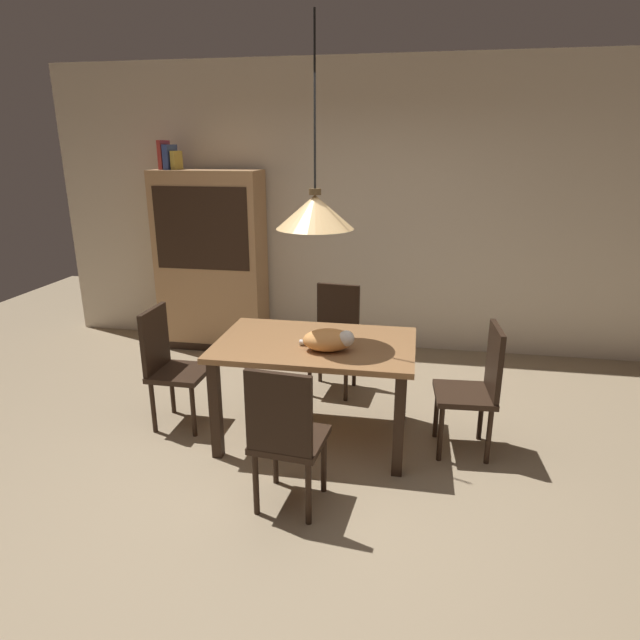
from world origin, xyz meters
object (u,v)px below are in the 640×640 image
cat_sleeping (329,340)px  book_blue_wide (170,157)px  chair_right_side (477,384)px  book_yellow_short (177,160)px  chair_left_side (169,362)px  chair_far_back (335,333)px  pendant_lamp (315,211)px  chair_near_front (285,434)px  book_red_tall (164,155)px  dining_table (315,355)px  hutch_bookcase (212,265)px

cat_sleeping → book_blue_wide: size_ratio=1.66×
chair_right_side → book_yellow_short: book_yellow_short is taller
chair_right_side → chair_left_side: size_ratio=1.00×
chair_far_back → cat_sleeping: (0.12, -1.03, 0.32)m
chair_right_side → book_yellow_short: bearing=148.8°
pendant_lamp → chair_right_side: bearing=0.2°
chair_far_back → chair_near_front: (-0.02, -1.76, 0.00)m
chair_near_front → book_red_tall: bearing=125.4°
chair_right_side → cat_sleeping: size_ratio=2.34×
chair_left_side → cat_sleeping: size_ratio=2.34×
chair_near_front → book_yellow_short: book_yellow_short is taller
chair_far_back → chair_right_side: size_ratio=1.00×
dining_table → book_red_tall: size_ratio=5.00×
dining_table → chair_right_side: size_ratio=1.51×
chair_right_side → pendant_lamp: bearing=-179.8°
chair_far_back → chair_near_front: same height
chair_right_side → hutch_bookcase: 3.12m
dining_table → chair_left_side: chair_left_side is taller
book_yellow_short → chair_right_side: bearing=-31.2°
chair_right_side → book_red_tall: (-3.00, 1.74, 1.48)m
dining_table → chair_far_back: size_ratio=1.51×
cat_sleeping → pendant_lamp: bearing=130.3°
chair_left_side → book_yellow_short: book_yellow_short is taller
book_red_tall → cat_sleeping: bearing=-43.5°
chair_far_back → chair_left_side: size_ratio=1.00×
chair_right_side → chair_far_back: bearing=142.1°
pendant_lamp → book_blue_wide: pendant_lamp is taller
cat_sleeping → book_blue_wide: 2.93m
chair_near_front → book_yellow_short: (-1.73, 2.62, 1.43)m
hutch_bookcase → pendant_lamp: bearing=-50.4°
chair_right_side → book_blue_wide: 3.71m
book_blue_wide → chair_near_front: bearing=-55.5°
cat_sleeping → chair_far_back: bearing=96.5°
book_blue_wide → book_yellow_short: size_ratio=1.20×
book_red_tall → book_blue_wide: bearing=0.0°
book_red_tall → book_yellow_short: book_red_tall is taller
chair_left_side → cat_sleeping: 1.30m
dining_table → chair_near_front: bearing=-90.5°
chair_far_back → chair_right_side: bearing=-37.9°
chair_near_front → book_red_tall: 3.54m
dining_table → book_blue_wide: size_ratio=5.83×
cat_sleeping → hutch_bookcase: bearing=129.6°
chair_far_back → chair_right_side: same height
chair_far_back → book_blue_wide: 2.48m
chair_far_back → hutch_bookcase: 1.73m
chair_far_back → hutch_bookcase: hutch_bookcase is taller
chair_right_side → dining_table: bearing=-179.8°
book_blue_wide → book_yellow_short: book_blue_wide is taller
chair_left_side → cat_sleeping: (1.25, -0.15, 0.32)m
hutch_bookcase → dining_table: bearing=-50.4°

